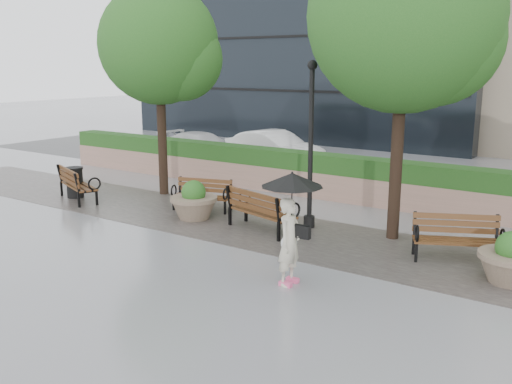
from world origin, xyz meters
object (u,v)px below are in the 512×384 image
Objects in this scene: planter_left at (194,204)px; planter_right at (511,263)px; bench_1 at (202,201)px; pedestrian at (291,218)px; bench_0 at (78,191)px; trash_bin at (75,183)px; lamppost at (310,156)px; bench_3 at (456,248)px; car_right at (274,149)px; bench_2 at (261,219)px; car_left at (203,147)px.

planter_left is 7.90m from planter_right.
pedestrian is at bearing -51.00° from bench_1.
trash_bin is at bearing -6.24° from bench_0.
bench_3 is at bearing -6.54° from lamppost.
car_right is 12.57m from pedestrian.
lamppost is (7.59, 1.19, 1.37)m from trash_bin.
lamppost is at bearing 8.95° from trash_bin.
bench_1 is 5.99m from pedestrian.
bench_1 is at bearing -176.43° from lamppost.
lamppost is (-4.96, 1.15, 1.43)m from planter_right.
bench_0 is at bearing 18.84° from bench_2.
lamppost is (2.93, 1.02, 1.41)m from planter_left.
trash_bin is (-4.66, -0.17, 0.04)m from planter_left.
bench_3 is at bearing -114.94° from car_left.
car_right reaches higher than trash_bin.
bench_2 is (2.51, -0.75, 0.05)m from bench_1.
lamppost is at bearing -122.48° from car_left.
bench_1 is at bearing -136.95° from car_left.
car_left is 0.95× the size of car_right.
bench_0 is 1.15× the size of bench_1.
bench_2 is at bearing 2.02° from trash_bin.
car_left is 3.31m from car_right.
bench_0 is 7.47m from lamppost.
bench_3 is (10.95, 0.98, -0.02)m from bench_0.
pedestrian reaches higher than planter_right.
planter_left is at bearing -151.75° from car_right.
car_right reaches higher than bench_1.
car_left is 14.27m from pedestrian.
bench_0 is 8.49m from car_right.
bench_1 is at bearing 115.88° from planter_left.
trash_bin is (-6.77, -0.24, 0.14)m from bench_2.
car_left is (-1.55, 7.75, 0.30)m from bench_0.
pedestrian is (8.74, -2.11, 0.99)m from bench_0.
bench_0 is 1.06× the size of bench_3.
lamppost is 10.86m from car_left.
bench_0 is 10.99m from bench_3.
car_left reaches higher than bench_3.
lamppost reaches higher than bench_3.
car_left is (-8.73, 6.34, -1.22)m from lamppost.
bench_1 is 0.92m from planter_left.
car_left is at bearing -27.93° from bench_2.
car_left is at bearing -57.04° from bench_0.
car_right is (-4.64, 7.85, 0.41)m from bench_2.
trash_bin is 7.80m from lamppost.
bench_0 reaches higher than trash_bin.
bench_0 is 7.91m from car_left.
car_right is at bearing 89.88° from bench_1.
bench_2 is 0.50× the size of car_left.
planter_left is (4.25, 0.39, 0.11)m from bench_0.
car_left is at bearing 144.00° from lamppost.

